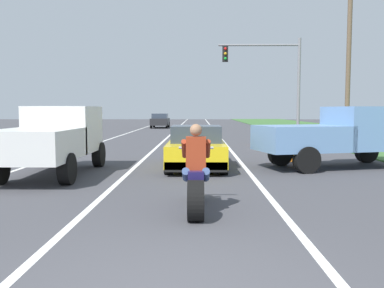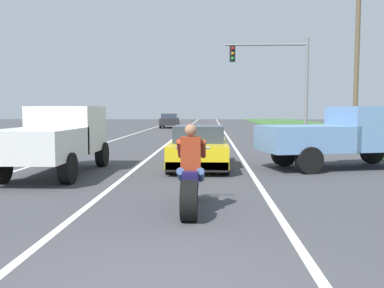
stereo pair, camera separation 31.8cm
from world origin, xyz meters
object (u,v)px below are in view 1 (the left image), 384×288
at_px(motorcycle_with_rider, 196,180).
at_px(pickup_truck_right_shoulder_light_blue, 338,134).
at_px(distant_car_far_ahead, 160,120).
at_px(sports_car_yellow, 196,148).
at_px(pickup_truck_left_lane_white, 54,137).
at_px(construction_barrel_far, 261,135).
at_px(construction_barrel_nearest, 299,148).
at_px(traffic_light_mast_near, 273,73).
at_px(construction_barrel_mid, 277,138).

relative_size(motorcycle_with_rider, pickup_truck_right_shoulder_light_blue, 0.43).
bearing_deg(distant_car_far_ahead, sports_car_yellow, -82.63).
xyz_separation_m(sports_car_yellow, pickup_truck_left_lane_white, (-4.10, -1.60, 0.48)).
height_order(motorcycle_with_rider, distant_car_far_ahead, motorcycle_with_rider).
bearing_deg(motorcycle_with_rider, construction_barrel_far, 77.01).
distance_m(pickup_truck_left_lane_white, construction_barrel_nearest, 8.41).
relative_size(traffic_light_mast_near, construction_barrel_far, 6.00).
bearing_deg(sports_car_yellow, pickup_truck_right_shoulder_light_blue, 0.09).
bearing_deg(motorcycle_with_rider, distant_car_far_ahead, 96.17).
bearing_deg(traffic_light_mast_near, distant_car_far_ahead, 113.51).
height_order(motorcycle_with_rider, traffic_light_mast_near, traffic_light_mast_near).
height_order(pickup_truck_left_lane_white, distant_car_far_ahead, pickup_truck_left_lane_white).
bearing_deg(construction_barrel_far, construction_barrel_mid, -83.00).
distance_m(traffic_light_mast_near, distant_car_far_ahead, 21.09).
distance_m(sports_car_yellow, distant_car_far_ahead, 30.23).
xyz_separation_m(pickup_truck_right_shoulder_light_blue, distant_car_far_ahead, (-8.49, 29.97, -0.33)).
relative_size(traffic_light_mast_near, construction_barrel_nearest, 6.00).
bearing_deg(distant_car_far_ahead, construction_barrel_nearest, -75.10).
distance_m(motorcycle_with_rider, pickup_truck_left_lane_white, 6.05).
bearing_deg(distant_car_far_ahead, pickup_truck_left_lane_white, -90.40).
bearing_deg(motorcycle_with_rider, pickup_truck_left_lane_white, 133.03).
relative_size(pickup_truck_right_shoulder_light_blue, traffic_light_mast_near, 0.86).
distance_m(motorcycle_with_rider, construction_barrel_nearest, 8.37).
distance_m(pickup_truck_right_shoulder_light_blue, traffic_light_mast_near, 11.24).
xyz_separation_m(motorcycle_with_rider, construction_barrel_far, (3.51, 15.22, -0.09)).
distance_m(traffic_light_mast_near, construction_barrel_far, 3.98).
bearing_deg(motorcycle_with_rider, pickup_truck_right_shoulder_light_blue, 52.60).
bearing_deg(pickup_truck_right_shoulder_light_blue, traffic_light_mast_near, 90.92).
bearing_deg(pickup_truck_left_lane_white, construction_barrel_nearest, 21.78).
xyz_separation_m(sports_car_yellow, pickup_truck_right_shoulder_light_blue, (4.61, 0.01, 0.48)).
distance_m(pickup_truck_left_lane_white, distant_car_far_ahead, 31.58).
distance_m(sports_car_yellow, pickup_truck_right_shoulder_light_blue, 4.64).
height_order(sports_car_yellow, construction_barrel_nearest, sports_car_yellow).
height_order(sports_car_yellow, pickup_truck_right_shoulder_light_blue, pickup_truck_right_shoulder_light_blue).
xyz_separation_m(sports_car_yellow, construction_barrel_nearest, (3.70, 1.51, -0.13)).
xyz_separation_m(traffic_light_mast_near, distant_car_far_ahead, (-8.31, 19.11, -3.23)).
height_order(pickup_truck_left_lane_white, traffic_light_mast_near, traffic_light_mast_near).
relative_size(pickup_truck_left_lane_white, construction_barrel_far, 4.80).
height_order(motorcycle_with_rider, pickup_truck_left_lane_white, pickup_truck_left_lane_white).
relative_size(sports_car_yellow, construction_barrel_nearest, 4.30).
relative_size(sports_car_yellow, distant_car_far_ahead, 1.08).
relative_size(sports_car_yellow, traffic_light_mast_near, 0.72).
bearing_deg(motorcycle_with_rider, sports_car_yellow, 90.14).
distance_m(sports_car_yellow, construction_barrel_mid, 7.53).
xyz_separation_m(motorcycle_with_rider, construction_barrel_mid, (3.85, 12.47, -0.09)).
relative_size(construction_barrel_mid, construction_barrel_far, 1.00).
height_order(construction_barrel_mid, construction_barrel_far, same).
relative_size(motorcycle_with_rider, construction_barrel_nearest, 2.21).
relative_size(traffic_light_mast_near, distant_car_far_ahead, 1.50).
distance_m(motorcycle_with_rider, construction_barrel_far, 15.62).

